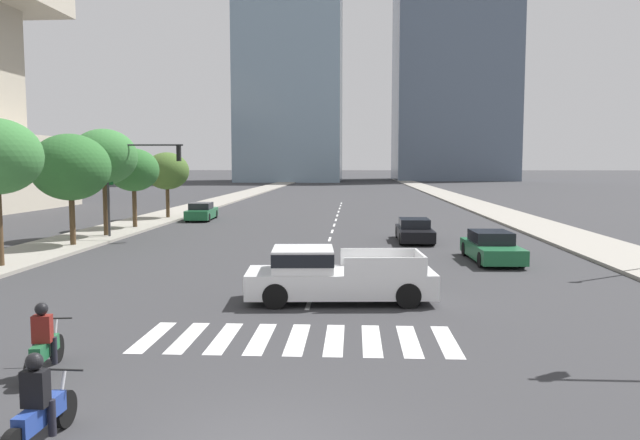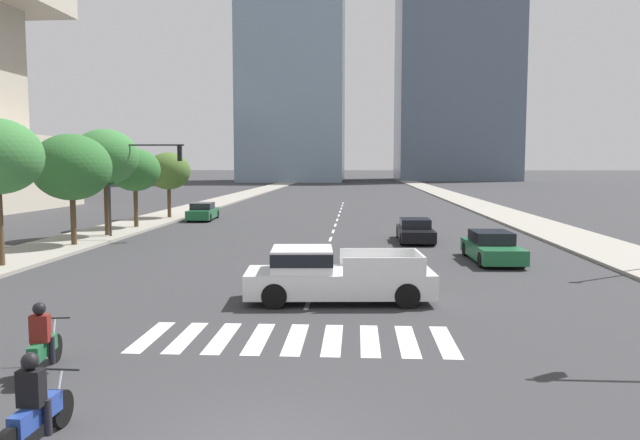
{
  "view_description": "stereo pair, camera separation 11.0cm",
  "coord_description": "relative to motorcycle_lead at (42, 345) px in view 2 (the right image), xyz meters",
  "views": [
    {
      "loc": [
        1.35,
        -8.72,
        4.25
      ],
      "look_at": [
        0.0,
        15.88,
        2.0
      ],
      "focal_mm": 34.61,
      "sensor_mm": 36.0,
      "label": 1
    },
    {
      "loc": [
        1.46,
        -8.71,
        4.25
      ],
      "look_at": [
        0.0,
        15.88,
        2.0
      ],
      "focal_mm": 34.61,
      "sensor_mm": 36.0,
      "label": 2
    }
  ],
  "objects": [
    {
      "name": "traffic_signal_far",
      "position": [
        -5.97,
        22.22,
        3.39
      ],
      "size": [
        4.64,
        0.28,
        5.55
      ],
      "color": "#333335",
      "rests_on": "sidewalk_west"
    },
    {
      "name": "sidewalk_east",
      "position": [
        18.6,
        26.86,
        -0.51
      ],
      "size": [
        4.0,
        260.0,
        0.15
      ],
      "primitive_type": "cube",
      "color": "gray",
      "rests_on": "ground"
    },
    {
      "name": "pickup_truck",
      "position": [
        5.55,
        6.92,
        0.23
      ],
      "size": [
        5.88,
        2.48,
        1.67
      ],
      "rotation": [
        0.0,
        0.0,
        3.21
      ],
      "color": "silver",
      "rests_on": "ground"
    },
    {
      "name": "lane_divider_center",
      "position": [
        4.89,
        30.74,
        -0.58
      ],
      "size": [
        0.14,
        50.0,
        0.01
      ],
      "color": "silver",
      "rests_on": "ground"
    },
    {
      "name": "street_tree_second",
      "position": [
        -8.02,
        18.52,
        3.49
      ],
      "size": [
        3.94,
        3.94,
        5.61
      ],
      "color": "#4C3823",
      "rests_on": "sidewalk_west"
    },
    {
      "name": "motorcycle_trailing",
      "position": [
        1.57,
        -3.21,
        -0.0
      ],
      "size": [
        0.7,
        2.07,
        1.49
      ],
      "rotation": [
        0.0,
        0.0,
        1.54
      ],
      "color": "black",
      "rests_on": "ground"
    },
    {
      "name": "sedan_green_1",
      "position": [
        -5.26,
        34.04,
        0.03
      ],
      "size": [
        1.99,
        4.86,
        1.33
      ],
      "rotation": [
        0.0,
        0.0,
        1.63
      ],
      "color": "#1E6038",
      "rests_on": "ground"
    },
    {
      "name": "sedan_green_0",
      "position": [
        12.27,
        15.2,
        0.02
      ],
      "size": [
        1.97,
        4.77,
        1.31
      ],
      "rotation": [
        0.0,
        0.0,
        -1.54
      ],
      "color": "#1E6038",
      "rests_on": "ground"
    },
    {
      "name": "street_tree_third",
      "position": [
        -8.02,
        22.74,
        4.05
      ],
      "size": [
        3.73,
        3.73,
        6.09
      ],
      "color": "#4C3823",
      "rests_on": "sidewalk_west"
    },
    {
      "name": "street_tree_fourth",
      "position": [
        -8.02,
        27.43,
        3.26
      ],
      "size": [
        3.26,
        3.26,
        5.09
      ],
      "color": "#4C3823",
      "rests_on": "sidewalk_west"
    },
    {
      "name": "office_tower_center_skyline",
      "position": [
        31.71,
        153.16,
        40.1
      ],
      "size": [
        29.57,
        29.15,
        91.92
      ],
      "color": "slate",
      "rests_on": "ground"
    },
    {
      "name": "crosswalk_near",
      "position": [
        4.89,
        2.74,
        -0.58
      ],
      "size": [
        7.65,
        2.73,
        0.01
      ],
      "color": "silver",
      "rests_on": "ground"
    },
    {
      "name": "sedan_black_2",
      "position": [
        9.58,
        22.03,
        -0.01
      ],
      "size": [
        1.87,
        4.69,
        1.24
      ],
      "rotation": [
        0.0,
        0.0,
        -1.58
      ],
      "color": "black",
      "rests_on": "ground"
    },
    {
      "name": "motorcycle_lead",
      "position": [
        0.0,
        0.0,
        0.0
      ],
      "size": [
        0.7,
        2.05,
        1.49
      ],
      "rotation": [
        0.0,
        0.0,
        1.72
      ],
      "color": "black",
      "rests_on": "ground"
    },
    {
      "name": "sidewalk_west",
      "position": [
        -8.82,
        26.86,
        -0.51
      ],
      "size": [
        4.0,
        260.0,
        0.15
      ],
      "primitive_type": "cube",
      "color": "gray",
      "rests_on": "ground"
    },
    {
      "name": "street_tree_fifth",
      "position": [
        -8.02,
        34.59,
        3.11
      ],
      "size": [
        3.34,
        3.34,
        4.97
      ],
      "color": "#4C3823",
      "rests_on": "sidewalk_west"
    }
  ]
}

